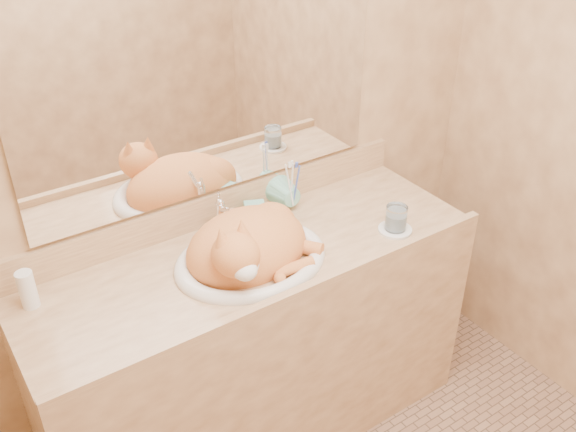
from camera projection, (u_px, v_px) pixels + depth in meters
wall_back at (208, 120)px, 2.16m from camera, size 2.40×0.02×2.50m
vanity_counter at (257, 348)px, 2.41m from camera, size 1.60×0.55×0.85m
mirror at (207, 81)px, 2.08m from camera, size 1.30×0.02×0.80m
sink_basin at (250, 241)px, 2.11m from camera, size 0.57×0.49×0.16m
faucet at (221, 216)px, 2.25m from camera, size 0.06×0.11×0.15m
cat at (247, 244)px, 2.11m from camera, size 0.47×0.39×0.24m
soap_dispenser at (258, 213)px, 2.25m from camera, size 0.10×0.10×0.17m
toothbrush_cup at (293, 200)px, 2.39m from camera, size 0.13×0.13×0.11m
toothbrushes at (293, 183)px, 2.35m from camera, size 0.04×0.04×0.22m
saucer at (395, 230)px, 2.31m from camera, size 0.12×0.12×0.01m
water_glass at (396, 218)px, 2.28m from camera, size 0.08×0.08×0.09m
lotion_bottle at (27, 290)px, 1.93m from camera, size 0.05×0.05×0.12m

